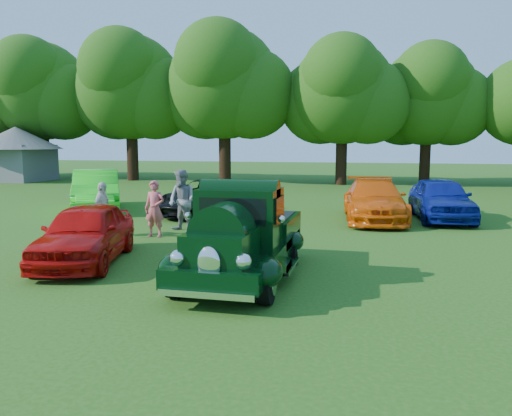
% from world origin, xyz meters
% --- Properties ---
extents(ground, '(120.00, 120.00, 0.00)m').
position_xyz_m(ground, '(0.00, 0.00, 0.00)').
color(ground, '#234F12').
rests_on(ground, ground).
extents(hero_pickup, '(2.23, 4.78, 1.87)m').
position_xyz_m(hero_pickup, '(0.51, -0.56, 0.81)').
color(hero_pickup, black).
rests_on(hero_pickup, ground).
extents(red_convertible, '(2.60, 4.33, 1.38)m').
position_xyz_m(red_convertible, '(-3.37, -0.14, 0.69)').
color(red_convertible, '#BB0A08').
rests_on(red_convertible, ground).
extents(back_car_lime, '(4.02, 5.22, 1.65)m').
position_xyz_m(back_car_lime, '(-8.02, 8.14, 0.83)').
color(back_car_lime, '#1FDB1D').
rests_on(back_car_lime, ground).
extents(back_car_black, '(2.89, 5.09, 1.34)m').
position_xyz_m(back_car_black, '(-3.18, 7.98, 0.67)').
color(back_car_black, black).
rests_on(back_car_black, ground).
extents(back_car_orange, '(2.47, 5.18, 1.46)m').
position_xyz_m(back_car_orange, '(3.15, 7.89, 0.73)').
color(back_car_orange, '#E55608').
rests_on(back_car_orange, ground).
extents(back_car_blue, '(2.20, 4.65, 1.54)m').
position_xyz_m(back_car_blue, '(5.48, 8.52, 0.77)').
color(back_car_blue, navy).
rests_on(back_car_blue, ground).
extents(spectator_pink, '(0.62, 0.41, 1.67)m').
position_xyz_m(spectator_pink, '(-3.15, 3.17, 0.84)').
color(spectator_pink, '#D2565D').
rests_on(spectator_pink, ground).
extents(spectator_grey, '(1.17, 1.08, 1.94)m').
position_xyz_m(spectator_grey, '(-2.70, 4.20, 0.97)').
color(spectator_grey, gray).
rests_on(spectator_grey, ground).
extents(spectator_white, '(0.48, 0.98, 1.61)m').
position_xyz_m(spectator_white, '(-4.69, 2.90, 0.81)').
color(spectator_white, beige).
rests_on(spectator_white, ground).
extents(gazebo, '(6.40, 6.40, 3.90)m').
position_xyz_m(gazebo, '(-22.00, 21.00, 2.40)').
color(gazebo, slate).
rests_on(gazebo, ground).
extents(tree_line, '(63.81, 9.97, 11.70)m').
position_xyz_m(tree_line, '(-0.52, 23.74, 6.71)').
color(tree_line, black).
rests_on(tree_line, ground).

